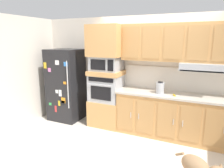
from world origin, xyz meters
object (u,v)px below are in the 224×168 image
at_px(refrigerator, 66,85).
at_px(electric_kettle, 160,88).
at_px(built_in_oven, 107,88).
at_px(microwave, 106,64).
at_px(screwdriver, 175,95).

xyz_separation_m(refrigerator, electric_kettle, (2.32, 0.02, 0.15)).
bearing_deg(refrigerator, built_in_oven, 3.55).
xyz_separation_m(microwave, screwdriver, (1.54, -0.12, -0.53)).
height_order(screwdriver, electric_kettle, electric_kettle).
height_order(refrigerator, screwdriver, refrigerator).
distance_m(microwave, screwdriver, 1.63).
xyz_separation_m(refrigerator, screwdriver, (2.63, -0.05, 0.05)).
xyz_separation_m(refrigerator, built_in_oven, (1.09, 0.07, 0.02)).
height_order(built_in_oven, screwdriver, built_in_oven).
bearing_deg(built_in_oven, screwdriver, -4.46).
height_order(refrigerator, electric_kettle, refrigerator).
bearing_deg(refrigerator, microwave, 3.55).
xyz_separation_m(built_in_oven, screwdriver, (1.54, -0.12, 0.03)).
distance_m(built_in_oven, screwdriver, 1.54).
bearing_deg(refrigerator, screwdriver, -1.13).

